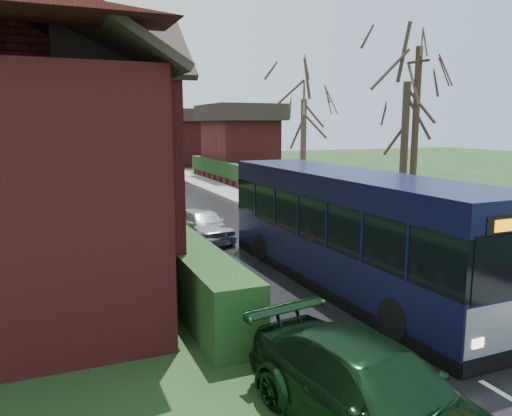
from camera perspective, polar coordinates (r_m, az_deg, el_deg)
name	(u,v)px	position (r m, az deg, el deg)	size (l,w,h in m)	color
ground	(332,294)	(14.74, 8.65, -9.65)	(140.00, 140.00, 0.00)	#26441D
road	(221,228)	(23.55, -4.03, -2.24)	(6.00, 100.00, 0.02)	black
pavement	(301,220)	(25.18, 5.17, -1.34)	(2.50, 100.00, 0.14)	slate
kerb_right	(279,221)	(24.65, 2.70, -1.55)	(0.12, 100.00, 0.14)	gray
kerb_left	(156,232)	(22.78, -11.33, -2.71)	(0.12, 100.00, 0.10)	gray
front_hedge	(160,241)	(17.67, -10.91, -3.78)	(1.20, 16.00, 1.60)	black
picket_fence	(181,249)	(17.91, -8.51, -4.68)	(0.10, 16.00, 0.90)	#8C755F
right_wall_hedge	(328,199)	(25.77, 8.26, 0.99)	(0.60, 50.00, 1.80)	maroon
bus	(350,231)	(15.00, 10.70, -2.62)	(2.80, 11.35, 3.43)	black
car_silver	(202,224)	(21.04, -6.13, -1.84)	(1.61, 3.99, 1.36)	#BAB9BF
car_green	(373,394)	(8.40, 13.28, -19.94)	(2.04, 5.02, 1.46)	black
car_distant	(144,165)	(53.16, -12.66, 4.84)	(1.33, 3.81, 1.25)	black
bus_stop_sign	(330,194)	(20.51, 8.46, 1.54)	(0.20, 0.45, 3.03)	slate
telegraph_pole	(414,148)	(20.35, 17.63, 6.51)	(0.26, 0.99, 7.69)	black
tree_right_near	(408,70)	(21.21, 16.98, 14.84)	(4.29, 4.29, 9.26)	#35281F
tree_right_far	(304,91)	(28.41, 5.52, 13.14)	(4.58, 4.58, 8.84)	#3D2C24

